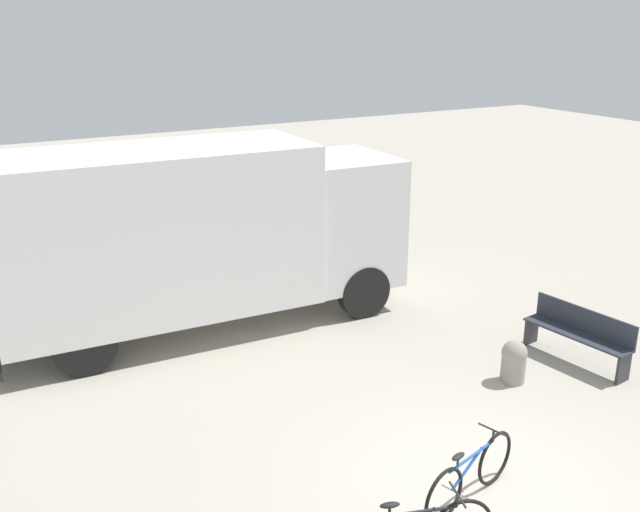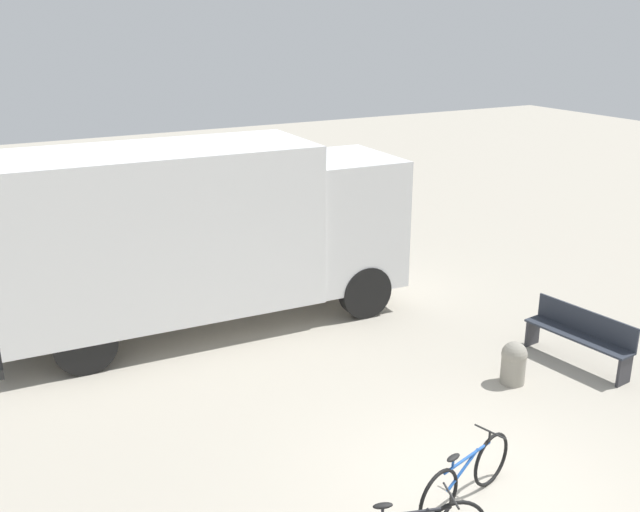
{
  "view_description": "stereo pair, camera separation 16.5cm",
  "coord_description": "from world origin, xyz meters",
  "px_view_note": "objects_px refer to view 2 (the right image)",
  "views": [
    {
      "loc": [
        -5.37,
        -5.54,
        5.59
      ],
      "look_at": [
        0.08,
        4.17,
        1.84
      ],
      "focal_mm": 40.0,
      "sensor_mm": 36.0,
      "label": 1
    },
    {
      "loc": [
        -5.23,
        -5.62,
        5.59
      ],
      "look_at": [
        0.08,
        4.17,
        1.84
      ],
      "focal_mm": 40.0,
      "sensor_mm": 36.0,
      "label": 2
    }
  ],
  "objects_px": {
    "bicycle_middle": "(466,476)",
    "bollard_near_bench": "(514,362)",
    "delivery_truck": "(201,230)",
    "park_bench": "(580,334)"
  },
  "relations": [
    {
      "from": "bicycle_middle",
      "to": "bollard_near_bench",
      "type": "height_order",
      "value": "bicycle_middle"
    },
    {
      "from": "delivery_truck",
      "to": "park_bench",
      "type": "distance_m",
      "value": 6.88
    },
    {
      "from": "delivery_truck",
      "to": "bicycle_middle",
      "type": "xyz_separation_m",
      "value": [
        0.94,
        -6.48,
        -1.52
      ]
    },
    {
      "from": "delivery_truck",
      "to": "park_bench",
      "type": "height_order",
      "value": "delivery_truck"
    },
    {
      "from": "delivery_truck",
      "to": "park_bench",
      "type": "bearing_deg",
      "value": -39.3
    },
    {
      "from": "bollard_near_bench",
      "to": "bicycle_middle",
      "type": "bearing_deg",
      "value": -142.65
    },
    {
      "from": "park_bench",
      "to": "bollard_near_bench",
      "type": "height_order",
      "value": "park_bench"
    },
    {
      "from": "park_bench",
      "to": "bollard_near_bench",
      "type": "relative_size",
      "value": 2.73
    },
    {
      "from": "bicycle_middle",
      "to": "bollard_near_bench",
      "type": "xyz_separation_m",
      "value": [
        2.61,
        1.99,
        -0.01
      ]
    },
    {
      "from": "park_bench",
      "to": "bicycle_middle",
      "type": "distance_m",
      "value": 4.55
    }
  ]
}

